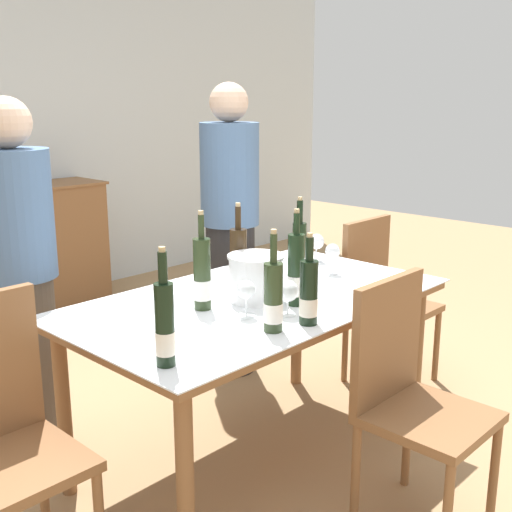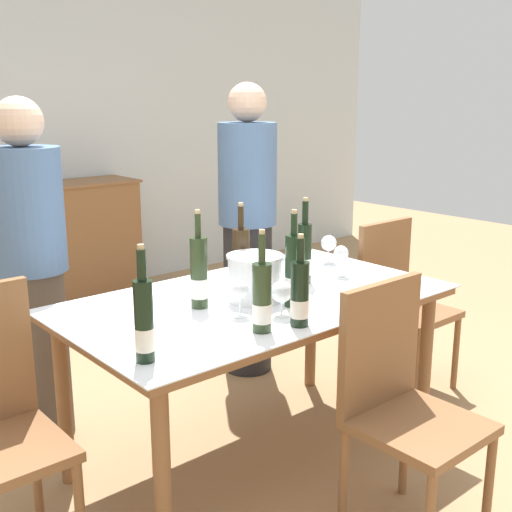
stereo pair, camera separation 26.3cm
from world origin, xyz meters
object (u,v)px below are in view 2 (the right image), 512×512
Objects in this scene: dining_table at (256,314)px; wine_bottle_4 at (305,254)px; chair_near_front at (400,395)px; wine_bottle_3 at (300,295)px; ice_bucket at (255,276)px; wine_glass_3 at (282,293)px; wine_bottle_1 at (144,321)px; person_host at (32,275)px; wine_glass_1 at (240,291)px; wine_bottle_6 at (199,274)px; wine_glass_0 at (329,244)px; wine_bottle_0 at (262,299)px; wine_bottle_5 at (293,273)px; wine_glass_2 at (341,254)px; chair_right_end at (398,294)px; sideboard_cabinet at (47,247)px; person_guest_left at (248,232)px; wine_bottle_2 at (241,261)px.

wine_bottle_4 reaches higher than dining_table.
wine_bottle_3 is at bearing 121.68° from chair_near_front.
wine_glass_3 is at bearing -103.94° from ice_bucket.
person_host reaches higher than wine_bottle_1.
person_host is at bearing 114.52° from wine_glass_1.
wine_bottle_6 is 2.75× the size of wine_glass_0.
wine_glass_0 is (0.35, 0.17, -0.04)m from wine_bottle_4.
wine_bottle_5 is (0.29, 0.14, 0.02)m from wine_bottle_0.
wine_glass_2 is 0.16× the size of chair_right_end.
wine_bottle_1 is (-0.71, -0.29, 0.21)m from dining_table.
sideboard_cabinet is 2.68m from wine_bottle_4.
person_guest_left is (1.25, -0.04, 0.04)m from person_host.
dining_table is 11.57× the size of wine_glass_3.
dining_table is 0.18m from ice_bucket.
wine_glass_2 is (-0.14, -0.20, 0.01)m from wine_glass_0.
wine_bottle_3 is 0.57m from wine_bottle_4.
wine_bottle_4 is at bearing 171.44° from wine_glass_2.
wine_bottle_2 reaches higher than wine_bottle_0.
chair_right_end is (1.20, 0.34, -0.33)m from wine_glass_3.
wine_glass_2 is at bearing -35.37° from person_host.
wine_bottle_1 is 1.00× the size of wine_bottle_2.
wine_glass_2 is at bearing -1.15° from dining_table.
chair_near_front is at bearing -26.88° from wine_bottle_1.
person_host is (-0.84, -1.85, 0.32)m from sideboard_cabinet.
wine_bottle_1 is at bearing -160.72° from wine_glass_0.
wine_glass_1 is 0.71m from chair_near_front.
chair_near_front is (-0.43, -0.68, -0.33)m from wine_glass_2.
chair_near_front reaches higher than wine_glass_2.
sideboard_cabinet is at bearing 72.94° from wine_bottle_1.
person_host is (-0.44, 0.96, -0.06)m from wine_glass_1.
wine_glass_0 is (0.69, 0.22, -0.00)m from ice_bucket.
person_host is at bearing 116.06° from chair_near_front.
chair_right_end is at bearing -2.39° from wine_bottle_2.
wine_bottle_3 is at bearing -136.58° from wine_bottle_4.
person_host is (-0.61, 0.84, -0.06)m from ice_bucket.
wine_bottle_1 is at bearing -158.24° from dining_table.
wine_bottle_2 is at bearing 91.66° from wine_bottle_5.
wine_bottle_2 is 1.11× the size of wine_bottle_3.
chair_right_end is at bearing 1.68° from wine_bottle_6.
wine_bottle_0 is at bearing -127.74° from dining_table.
sideboard_cabinet is 1.57× the size of chair_right_end.
wine_glass_2 is at bearing 10.39° from wine_glass_1.
wine_bottle_3 is 0.45m from wine_bottle_6.
wine_bottle_2 is 0.40m from wine_glass_3.
wine_bottle_0 reaches higher than sideboard_cabinet.
person_guest_left is (-0.51, 0.69, 0.32)m from chair_right_end.
wine_bottle_5 is 2.68× the size of wine_glass_2.
wine_glass_1 reaches higher than dining_table.
wine_glass_1 is (-0.40, -2.81, 0.38)m from sideboard_cabinet.
wine_bottle_3 is at bearing -66.04° from wine_glass_1.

